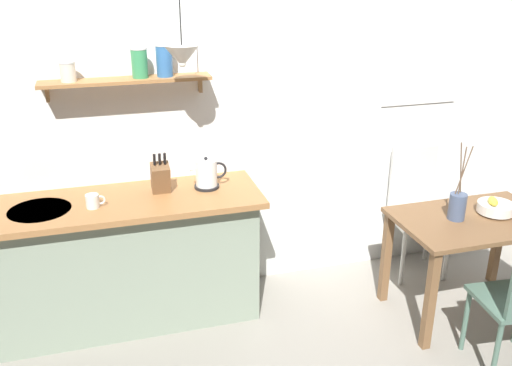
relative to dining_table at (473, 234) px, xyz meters
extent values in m
plane|color=gray|center=(-1.29, 0.24, -0.61)|extent=(14.00, 14.00, 0.00)
cube|color=white|center=(-1.09, 0.89, 0.74)|extent=(6.80, 0.10, 2.70)
cube|color=white|center=(0.00, 0.83, 1.00)|extent=(0.62, 0.01, 0.61)
cube|color=silver|center=(0.00, 0.83, 1.00)|extent=(0.56, 0.01, 0.55)
cube|color=gray|center=(-2.29, 0.56, -0.18)|extent=(1.74, 0.52, 0.87)
cube|color=#9E6B3D|center=(-2.29, 0.54, 0.28)|extent=(1.83, 0.63, 0.04)
cylinder|color=#B7BABF|center=(-2.76, 0.52, 0.30)|extent=(0.38, 0.38, 0.01)
cube|color=#9E6B3D|center=(-2.16, 0.73, 1.02)|extent=(1.06, 0.18, 0.02)
cube|color=#99754C|center=(-2.65, 0.81, 0.96)|extent=(0.02, 0.06, 0.12)
cube|color=#99754C|center=(-1.68, 0.81, 0.96)|extent=(0.02, 0.06, 0.12)
cylinder|color=beige|center=(-2.50, 0.73, 1.09)|extent=(0.09, 0.09, 0.11)
cylinder|color=silver|center=(-2.50, 0.73, 1.15)|extent=(0.10, 0.10, 0.01)
cylinder|color=#388E56|center=(-2.07, 0.73, 1.12)|extent=(0.10, 0.10, 0.18)
cylinder|color=silver|center=(-2.07, 0.73, 1.22)|extent=(0.11, 0.11, 0.01)
cylinder|color=#3366A3|center=(-1.92, 0.73, 1.13)|extent=(0.10, 0.10, 0.19)
cylinder|color=silver|center=(-1.92, 0.73, 1.23)|extent=(0.11, 0.11, 0.01)
cube|color=brown|center=(0.00, 0.00, 0.10)|extent=(1.04, 0.67, 0.03)
cube|color=brown|center=(-0.47, -0.29, -0.26)|extent=(0.06, 0.06, 0.70)
cube|color=brown|center=(-0.47, 0.29, -0.26)|extent=(0.06, 0.06, 0.70)
cube|color=brown|center=(0.47, 0.29, -0.26)|extent=(0.06, 0.06, 0.70)
cylinder|color=#4C6B5B|center=(-0.25, -0.37, -0.39)|extent=(0.03, 0.03, 0.44)
cylinder|color=#4C6B5B|center=(-0.28, -0.70, -0.39)|extent=(0.03, 0.03, 0.44)
cube|color=silver|center=(-0.05, 0.58, -0.15)|extent=(0.46, 0.43, 0.03)
cube|color=silver|center=(-0.03, 0.76, 0.13)|extent=(0.37, 0.06, 0.52)
cylinder|color=silver|center=(-0.24, 0.43, -0.39)|extent=(0.03, 0.03, 0.45)
cylinder|color=silver|center=(0.12, 0.40, -0.39)|extent=(0.03, 0.03, 0.45)
cylinder|color=silver|center=(-0.21, 0.76, -0.39)|extent=(0.03, 0.03, 0.45)
cylinder|color=silver|center=(0.15, 0.73, -0.39)|extent=(0.03, 0.03, 0.45)
cylinder|color=silver|center=(0.17, 0.02, 0.12)|extent=(0.11, 0.11, 0.01)
cylinder|color=silver|center=(0.17, 0.02, 0.16)|extent=(0.24, 0.24, 0.06)
ellipsoid|color=yellow|center=(0.14, 0.02, 0.22)|extent=(0.11, 0.15, 0.04)
cylinder|color=#475675|center=(-0.13, 0.02, 0.21)|extent=(0.11, 0.11, 0.18)
cylinder|color=brown|center=(-0.14, 0.03, 0.48)|extent=(0.07, 0.03, 0.36)
cylinder|color=brown|center=(-0.13, 0.03, 0.46)|extent=(0.01, 0.01, 0.33)
cylinder|color=brown|center=(-0.12, 0.02, 0.46)|extent=(0.08, 0.02, 0.33)
cylinder|color=black|center=(-1.70, 0.59, 0.31)|extent=(0.17, 0.17, 0.02)
cylinder|color=white|center=(-1.70, 0.59, 0.41)|extent=(0.14, 0.14, 0.18)
sphere|color=black|center=(-1.70, 0.59, 0.51)|extent=(0.02, 0.02, 0.02)
cone|color=white|center=(-1.79, 0.59, 0.44)|extent=(0.04, 0.04, 0.04)
torus|color=black|center=(-1.62, 0.59, 0.42)|extent=(0.12, 0.02, 0.12)
cube|color=brown|center=(-2.01, 0.59, 0.40)|extent=(0.12, 0.16, 0.21)
cylinder|color=black|center=(-2.04, 0.57, 0.54)|extent=(0.02, 0.04, 0.08)
cylinder|color=black|center=(-2.01, 0.57, 0.54)|extent=(0.02, 0.04, 0.08)
cylinder|color=black|center=(-1.97, 0.57, 0.54)|extent=(0.02, 0.04, 0.08)
cylinder|color=white|center=(-2.44, 0.46, 0.34)|extent=(0.08, 0.08, 0.09)
torus|color=white|center=(-2.39, 0.46, 0.34)|extent=(0.06, 0.01, 0.06)
cylinder|color=black|center=(-1.85, 0.43, 1.48)|extent=(0.01, 0.01, 0.42)
cone|color=silver|center=(-1.85, 0.43, 1.21)|extent=(0.21, 0.21, 0.13)
sphere|color=white|center=(-1.85, 0.43, 1.16)|extent=(0.04, 0.04, 0.04)
camera|label=1|loc=(-2.35, -2.88, 1.75)|focal=39.63mm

